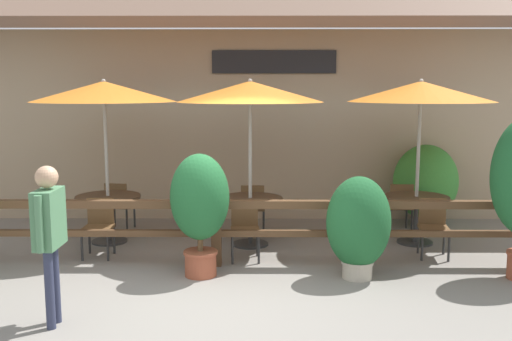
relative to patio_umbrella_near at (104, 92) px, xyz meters
name	(u,v)px	position (x,y,z in m)	size (l,w,h in m)	color
ground_plane	(210,291)	(1.86, -2.29, -2.46)	(60.00, 60.00, 0.00)	gray
building_facade	(228,107)	(1.87, 1.81, -0.29)	(14.28, 1.49, 4.23)	tan
patio_railing	(216,218)	(1.86, -1.24, -1.76)	(10.40, 0.14, 0.95)	brown
patio_umbrella_near	(104,92)	(0.00, 0.00, 0.00)	(2.30, 2.30, 2.66)	#B7B2A8
dining_table_near	(108,205)	(0.00, 0.00, -1.83)	(1.05, 1.05, 0.78)	#4C3826
chair_near_streetside	(99,224)	(0.06, -0.78, -1.97)	(0.42, 0.42, 0.87)	brown
chair_near_wallside	(119,203)	(-0.02, 0.78, -1.97)	(0.47, 0.47, 0.87)	brown
patio_umbrella_middle	(250,92)	(2.33, -0.16, 0.00)	(2.30, 2.30, 2.66)	#B7B2A8
dining_table_middle	(250,207)	(2.33, -0.16, -1.83)	(1.05, 1.05, 0.78)	#4C3826
chair_middle_streetside	(245,227)	(2.26, -0.91, -1.97)	(0.45, 0.45, 0.87)	brown
chair_middle_wallside	(253,206)	(2.36, 0.59, -1.97)	(0.43, 0.43, 0.87)	brown
patio_umbrella_far	(421,92)	(5.03, -0.02, 0.00)	(2.30, 2.30, 2.66)	#B7B2A8
dining_table_far	(416,205)	(5.03, -0.02, -1.83)	(1.05, 1.05, 0.78)	#4C3826
chair_far_streetside	(433,224)	(5.09, -0.76, -1.97)	(0.47, 0.47, 0.87)	brown
chair_far_wallside	(400,204)	(4.95, 0.72, -1.97)	(0.42, 0.42, 0.87)	brown
potted_plant_small_flowering	(200,204)	(1.68, -1.68, -1.47)	(0.79, 0.71, 1.66)	#9E4C33
potted_plant_tall_tropical	(358,225)	(3.79, -1.77, -1.73)	(0.85, 0.77, 1.38)	#B7AD99
potted_plant_broad_leaf	(425,183)	(5.54, 1.26, -1.67)	(1.18, 1.06, 1.49)	#564C47
pedestrian	(49,224)	(0.28, -3.33, -1.35)	(0.23, 0.61, 1.73)	#2D334C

